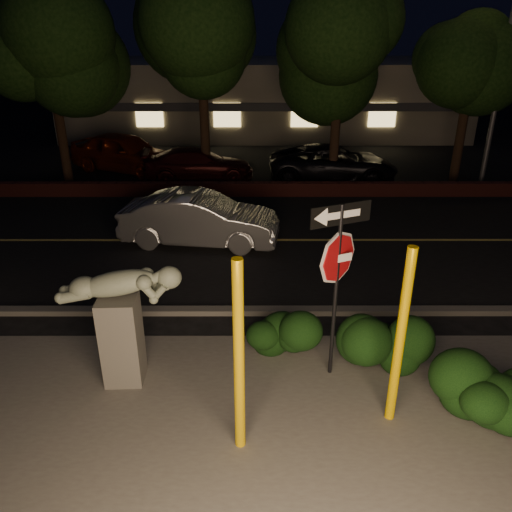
{
  "coord_description": "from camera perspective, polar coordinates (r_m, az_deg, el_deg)",
  "views": [
    {
      "loc": [
        -0.53,
        -6.41,
        5.59
      ],
      "look_at": [
        -0.52,
        2.38,
        1.6
      ],
      "focal_mm": 35.0,
      "sensor_mm": 36.0,
      "label": 1
    }
  ],
  "objects": [
    {
      "name": "patio",
      "position": [
        7.79,
        4.16,
        -21.42
      ],
      "size": [
        14.0,
        6.0,
        0.02
      ],
      "primitive_type": "cube",
      "color": "#4C4944",
      "rests_on": "ground"
    },
    {
      "name": "parked_car_red",
      "position": [
        22.45,
        -14.8,
        11.38
      ],
      "size": [
        5.21,
        3.88,
        1.65
      ],
      "primitive_type": "imported",
      "rotation": [
        0.0,
        0.0,
        1.12
      ],
      "color": "maroon",
      "rests_on": "ground"
    },
    {
      "name": "yellow_pole_right",
      "position": [
        7.67,
        16.14,
        -9.12
      ],
      "size": [
        0.15,
        0.15,
        2.95
      ],
      "primitive_type": "cylinder",
      "color": "#FFC800",
      "rests_on": "ground"
    },
    {
      "name": "streetlight",
      "position": [
        21.0,
        26.47,
        22.31
      ],
      "size": [
        1.38,
        0.66,
        9.51
      ],
      "rotation": [
        0.0,
        0.0,
        -0.32
      ],
      "color": "#4F4F54",
      "rests_on": "ground"
    },
    {
      "name": "parked_car_dark",
      "position": [
        20.62,
        8.78,
        10.44
      ],
      "size": [
        5.2,
        2.61,
        1.41
      ],
      "primitive_type": "imported",
      "rotation": [
        0.0,
        0.0,
        1.52
      ],
      "color": "black",
      "rests_on": "ground"
    },
    {
      "name": "yellow_pole_left",
      "position": [
        6.89,
        -1.96,
        -11.82
      ],
      "size": [
        0.15,
        0.15,
        3.03
      ],
      "primitive_type": "cylinder",
      "color": "#EDB907",
      "rests_on": "ground"
    },
    {
      "name": "road",
      "position": [
        14.53,
        2.04,
        1.81
      ],
      "size": [
        80.0,
        8.0,
        0.01
      ],
      "primitive_type": "cube",
      "color": "black",
      "rests_on": "ground"
    },
    {
      "name": "brick_wall",
      "position": [
        18.5,
        1.61,
        7.64
      ],
      "size": [
        40.0,
        0.35,
        0.5
      ],
      "primitive_type": "cube",
      "color": "#4F1C19",
      "rests_on": "ground"
    },
    {
      "name": "hedge_right",
      "position": [
        9.31,
        13.82,
        -9.08
      ],
      "size": [
        1.93,
        1.52,
        1.12
      ],
      "primitive_type": "ellipsoid",
      "rotation": [
        0.0,
        0.0,
        -0.41
      ],
      "color": "black",
      "rests_on": "ground"
    },
    {
      "name": "tree_far_c",
      "position": [
        19.44,
        9.79,
        24.32
      ],
      "size": [
        4.8,
        4.8,
        7.84
      ],
      "color": "black",
      "rests_on": "ground"
    },
    {
      "name": "silver_sedan",
      "position": [
        14.18,
        -6.43,
        4.21
      ],
      "size": [
        4.58,
        2.1,
        1.45
      ],
      "primitive_type": "imported",
      "rotation": [
        0.0,
        0.0,
        1.44
      ],
      "color": "#B6B7BB",
      "rests_on": "ground"
    },
    {
      "name": "parking_lot",
      "position": [
        24.07,
        1.23,
        11.0
      ],
      "size": [
        40.0,
        12.0,
        0.01
      ],
      "primitive_type": "cube",
      "color": "black",
      "rests_on": "ground"
    },
    {
      "name": "tree_far_b",
      "position": [
        19.71,
        -6.42,
        25.64
      ],
      "size": [
        5.2,
        5.2,
        8.41
      ],
      "color": "black",
      "rests_on": "ground"
    },
    {
      "name": "sculpture",
      "position": [
        8.56,
        -15.19,
        -6.31
      ],
      "size": [
        2.02,
        0.65,
        2.17
      ],
      "rotation": [
        0.0,
        0.0,
        0.04
      ],
      "color": "#4C4944",
      "rests_on": "ground"
    },
    {
      "name": "signpost",
      "position": [
        8.09,
        9.37,
        -0.28
      ],
      "size": [
        1.0,
        0.45,
        3.17
      ],
      "rotation": [
        0.0,
        0.0,
        0.41
      ],
      "color": "black",
      "rests_on": "ground"
    },
    {
      "name": "hedge_far_right",
      "position": [
        8.73,
        26.24,
        -13.66
      ],
      "size": [
        1.66,
        1.08,
        1.13
      ],
      "primitive_type": "ellipsoid",
      "rotation": [
        0.0,
        0.0,
        -0.04
      ],
      "color": "black",
      "rests_on": "ground"
    },
    {
      "name": "ground",
      "position": [
        17.34,
        1.71,
        5.61
      ],
      "size": [
        90.0,
        90.0,
        0.0
      ],
      "primitive_type": "plane",
      "color": "black",
      "rests_on": "ground"
    },
    {
      "name": "curb",
      "position": [
        10.84,
        2.78,
        -6.28
      ],
      "size": [
        80.0,
        0.25,
        0.12
      ],
      "primitive_type": "cube",
      "color": "#4C4944",
      "rests_on": "ground"
    },
    {
      "name": "hedge_center",
      "position": [
        9.5,
        2.65,
        -8.13
      ],
      "size": [
        2.03,
        1.5,
        0.96
      ],
      "primitive_type": "ellipsoid",
      "rotation": [
        0.0,
        0.0,
        0.39
      ],
      "color": "black",
      "rests_on": "ground"
    },
    {
      "name": "building",
      "position": [
        31.6,
        0.96,
        17.9
      ],
      "size": [
        22.0,
        10.2,
        4.0
      ],
      "color": "slate",
      "rests_on": "ground"
    },
    {
      "name": "tree_far_d",
      "position": [
        21.28,
        23.97,
        22.06
      ],
      "size": [
        4.4,
        4.4,
        7.42
      ],
      "color": "black",
      "rests_on": "ground"
    },
    {
      "name": "lane_marking",
      "position": [
        14.53,
        2.04,
        1.86
      ],
      "size": [
        80.0,
        0.12,
        0.0
      ],
      "primitive_type": "cube",
      "color": "gold",
      "rests_on": "road"
    },
    {
      "name": "tree_far_a",
      "position": [
        20.8,
        -22.85,
        22.01
      ],
      "size": [
        4.6,
        4.6,
        7.43
      ],
      "color": "black",
      "rests_on": "ground"
    },
    {
      "name": "parked_car_darkred",
      "position": [
        20.57,
        -6.61,
        10.34
      ],
      "size": [
        4.52,
        2.12,
        1.28
      ],
      "primitive_type": "imported",
      "rotation": [
        0.0,
        0.0,
        1.65
      ],
      "color": "#380D0E",
      "rests_on": "ground"
    }
  ]
}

